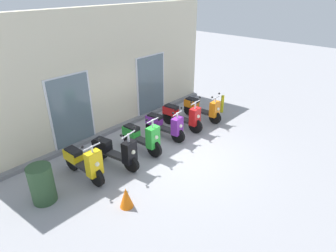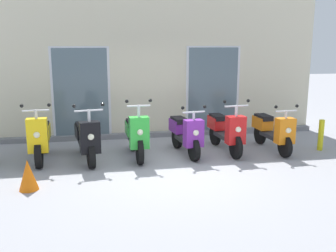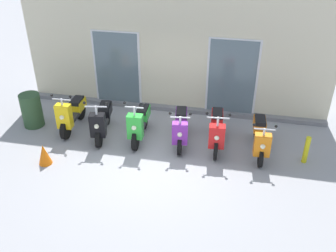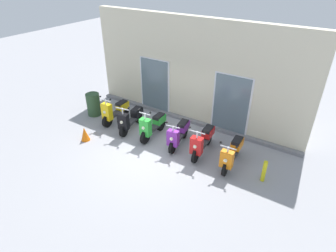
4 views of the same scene
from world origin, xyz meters
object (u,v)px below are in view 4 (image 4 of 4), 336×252
at_px(scooter_green, 153,125).
at_px(scooter_orange, 232,153).
at_px(scooter_black, 131,119).
at_px(scooter_red, 203,141).
at_px(trash_bin, 93,104).
at_px(curb_bollard, 264,171).
at_px(traffic_cone, 85,134).
at_px(scooter_yellow, 115,111).
at_px(scooter_purple, 179,134).

relative_size(scooter_green, scooter_orange, 0.98).
bearing_deg(scooter_black, scooter_red, 1.73).
distance_m(scooter_red, trash_bin, 5.09).
relative_size(scooter_orange, curb_bollard, 2.31).
relative_size(scooter_black, scooter_red, 0.97).
distance_m(curb_bollard, traffic_cone, 6.23).
height_order(scooter_black, scooter_red, scooter_black).
bearing_deg(scooter_black, trash_bin, 177.13).
xyz_separation_m(scooter_black, curb_bollard, (5.17, -0.18, -0.11)).
height_order(scooter_yellow, traffic_cone, scooter_yellow).
height_order(scooter_yellow, scooter_black, scooter_black).
height_order(scooter_purple, curb_bollard, scooter_purple).
bearing_deg(trash_bin, scooter_black, -2.87).
bearing_deg(curb_bollard, scooter_black, 178.04).
distance_m(scooter_red, curb_bollard, 2.18).
height_order(scooter_black, scooter_green, scooter_green).
bearing_deg(scooter_orange, curb_bollard, -9.94).
bearing_deg(scooter_orange, traffic_cone, -163.21).
bearing_deg(curb_bollard, scooter_purple, 175.55).
relative_size(scooter_red, traffic_cone, 3.22).
bearing_deg(traffic_cone, scooter_red, 22.01).
bearing_deg(scooter_red, trash_bin, 179.85).
bearing_deg(scooter_purple, scooter_green, -177.76).
relative_size(scooter_yellow, scooter_orange, 0.97).
distance_m(scooter_purple, trash_bin, 4.18).
relative_size(trash_bin, curb_bollard, 1.36).
bearing_deg(scooter_yellow, curb_bollard, -3.09).
distance_m(scooter_green, trash_bin, 3.10).
relative_size(scooter_red, trash_bin, 1.76).
bearing_deg(scooter_yellow, scooter_purple, -1.70).
xyz_separation_m(scooter_orange, curb_bollard, (1.08, -0.19, -0.12)).
bearing_deg(scooter_green, scooter_orange, -0.14).
distance_m(scooter_yellow, curb_bollard, 6.11).
xyz_separation_m(scooter_black, scooter_red, (3.01, 0.09, 0.03)).
height_order(scooter_green, trash_bin, scooter_green).
bearing_deg(scooter_red, scooter_orange, -4.14).
distance_m(scooter_orange, traffic_cone, 5.23).
bearing_deg(scooter_orange, trash_bin, 179.15).
bearing_deg(trash_bin, scooter_red, -0.15).
distance_m(scooter_purple, scooter_orange, 1.99).
distance_m(scooter_purple, scooter_red, 0.92).
distance_m(scooter_yellow, scooter_purple, 3.02).
relative_size(scooter_yellow, scooter_purple, 1.03).
xyz_separation_m(scooter_black, scooter_green, (1.02, 0.02, 0.03)).
height_order(scooter_yellow, scooter_orange, scooter_yellow).
relative_size(scooter_black, traffic_cone, 3.11).
xyz_separation_m(scooter_green, scooter_orange, (3.07, -0.01, -0.02)).
relative_size(scooter_red, curb_bollard, 2.39).
bearing_deg(scooter_red, scooter_yellow, 179.11).
bearing_deg(scooter_green, curb_bollard, -2.72).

